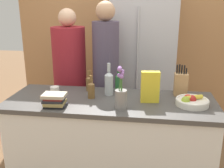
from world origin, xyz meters
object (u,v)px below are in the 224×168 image
flower_vase (121,95)px  book_stack (55,100)px  bottle_vinegar (118,82)px  person_in_blue (106,72)px  person_at_sink (70,75)px  knife_block (181,84)px  cereal_box (150,87)px  bottle_water (91,89)px  coffee_mug (55,92)px  fruit_bowl (192,101)px  bottle_wine (109,82)px  refrigerator (143,60)px  bottle_oil (89,83)px

flower_vase → book_stack: (-0.54, -0.03, -0.06)m
bottle_vinegar → person_in_blue: (-0.18, 0.32, 0.01)m
person_at_sink → knife_block: bearing=7.5°
cereal_box → bottle_water: 0.52m
coffee_mug → flower_vase: bearing=-15.8°
coffee_mug → person_in_blue: person_in_blue is taller
fruit_bowl → bottle_wine: bottle_wine is taller
bottle_water → person_at_sink: bearing=122.3°
fruit_bowl → coffee_mug: size_ratio=2.41×
book_stack → fruit_bowl: bearing=9.4°
book_stack → bottle_vinegar: bearing=45.2°
book_stack → bottle_vinegar: size_ratio=0.85×
cereal_box → bottle_water: size_ratio=1.30×
refrigerator → coffee_mug: (-0.75, -1.17, -0.07)m
cereal_box → bottle_vinegar: 0.40m
bottle_vinegar → person_at_sink: (-0.59, 0.36, -0.06)m
knife_block → bottle_water: bearing=-166.1°
coffee_mug → person_at_sink: size_ratio=0.07×
fruit_bowl → book_stack: size_ratio=1.38×
person_at_sink → person_in_blue: person_in_blue is taller
knife_block → person_at_sink: 1.24m
person_in_blue → bottle_water: bearing=-92.3°
refrigerator → bottle_vinegar: size_ratio=8.76×
person_at_sink → refrigerator: bearing=60.6°
bottle_wine → cereal_box: bearing=-19.4°
flower_vase → person_in_blue: 0.80m
flower_vase → bottle_wine: 0.35m
knife_block → fruit_bowl: bearing=-74.6°
person_in_blue → fruit_bowl: bearing=-34.8°
bottle_vinegar → bottle_water: 0.32m
knife_block → cereal_box: size_ratio=1.07×
fruit_bowl → person_in_blue: (-0.82, 0.61, 0.07)m
knife_block → book_stack: 1.14m
person_at_sink → bottle_vinegar: bearing=-4.9°
fruit_bowl → coffee_mug: coffee_mug is taller
bottle_wine → bottle_oil: bearing=155.0°
knife_block → bottle_vinegar: bearing=175.9°
book_stack → person_at_sink: (-0.12, 0.84, -0.02)m
flower_vase → bottle_water: flower_vase is taller
refrigerator → book_stack: 1.54m
flower_vase → bottle_wine: flower_vase is taller
book_stack → person_at_sink: bearing=98.4°
book_stack → refrigerator: bearing=63.9°
bottle_vinegar → person_in_blue: bearing=118.8°
knife_block → cereal_box: 0.35m
refrigerator → fruit_bowl: refrigerator is taller
knife_block → bottle_water: (-0.79, -0.20, -0.02)m
bottle_oil → bottle_water: (0.06, -0.21, 0.00)m
cereal_box → coffee_mug: size_ratio=2.40×
bottle_vinegar → bottle_oil: bearing=-173.5°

